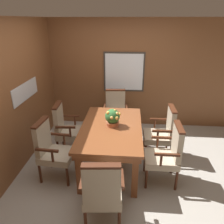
# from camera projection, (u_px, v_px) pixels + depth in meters

# --- Properties ---
(ground_plane) EXTENTS (14.00, 14.00, 0.00)m
(ground_plane) POSITION_uv_depth(u_px,v_px,m) (113.00, 169.00, 3.80)
(ground_plane) COLOR #A39E93
(wall_back) EXTENTS (7.20, 0.08, 2.45)m
(wall_back) POSITION_uv_depth(u_px,v_px,m) (120.00, 75.00, 5.04)
(wall_back) COLOR brown
(wall_back) RESTS_ON ground_plane
(wall_left) EXTENTS (0.08, 7.20, 2.45)m
(wall_left) POSITION_uv_depth(u_px,v_px,m) (11.00, 100.00, 3.44)
(wall_left) COLOR brown
(wall_left) RESTS_ON ground_plane
(dining_table) EXTENTS (1.01, 1.67, 0.76)m
(dining_table) POSITION_uv_depth(u_px,v_px,m) (111.00, 132.00, 3.67)
(dining_table) COLOR brown
(dining_table) RESTS_ON ground_plane
(chair_head_near) EXTENTS (0.55, 0.55, 0.99)m
(chair_head_near) POSITION_uv_depth(u_px,v_px,m) (102.00, 190.00, 2.61)
(chair_head_near) COLOR #472314
(chair_head_near) RESTS_ON ground_plane
(chair_head_far) EXTENTS (0.54, 0.54, 0.99)m
(chair_head_far) POSITION_uv_depth(u_px,v_px,m) (115.00, 111.00, 4.84)
(chair_head_far) COLOR #472314
(chair_head_far) RESTS_ON ground_plane
(chair_left_near) EXTENTS (0.54, 0.54, 0.99)m
(chair_left_near) POSITION_uv_depth(u_px,v_px,m) (52.00, 148.00, 3.45)
(chair_left_near) COLOR #472314
(chair_left_near) RESTS_ON ground_plane
(chair_right_far) EXTENTS (0.52, 0.52, 0.99)m
(chair_right_far) POSITION_uv_depth(u_px,v_px,m) (163.00, 131.00, 3.98)
(chair_right_far) COLOR #472314
(chair_right_far) RESTS_ON ground_plane
(chair_right_near) EXTENTS (0.51, 0.52, 0.99)m
(chair_right_near) POSITION_uv_depth(u_px,v_px,m) (167.00, 153.00, 3.34)
(chair_right_near) COLOR #472314
(chair_right_near) RESTS_ON ground_plane
(chair_left_far) EXTENTS (0.54, 0.54, 0.99)m
(chair_left_far) POSITION_uv_depth(u_px,v_px,m) (66.00, 127.00, 4.12)
(chair_left_far) COLOR #472314
(chair_left_far) RESTS_ON ground_plane
(potted_plant) EXTENTS (0.26, 0.26, 0.30)m
(potted_plant) POSITION_uv_depth(u_px,v_px,m) (113.00, 118.00, 3.60)
(potted_plant) COLOR #B2603D
(potted_plant) RESTS_ON dining_table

